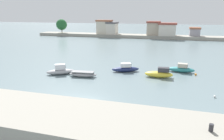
{
  "coord_description": "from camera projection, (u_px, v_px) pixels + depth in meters",
  "views": [
    {
      "loc": [
        9.56,
        -21.88,
        10.57
      ],
      "look_at": [
        -0.32,
        13.28,
        0.65
      ],
      "focal_mm": 33.61,
      "sensor_mm": 36.0,
      "label": 1
    }
  ],
  "objects": [
    {
      "name": "ground_plane",
      "position": [
        85.0,
        103.0,
        25.59
      ],
      "size": [
        400.0,
        400.0,
        0.0
      ],
      "primitive_type": "plane",
      "color": "slate"
    },
    {
      "name": "seawall_embankment",
      "position": [
        52.0,
        123.0,
        18.43
      ],
      "size": [
        96.26,
        6.71,
        2.43
      ],
      "primitive_type": "cube",
      "color": "#9E998C",
      "rests_on": "ground"
    },
    {
      "name": "mooring_bollard",
      "position": [
        211.0,
        128.0,
        14.87
      ],
      "size": [
        0.32,
        0.32,
        0.57
      ],
      "primitive_type": "cylinder",
      "color": "#2D2D33",
      "rests_on": "seawall_embankment"
    },
    {
      "name": "moored_boat_0",
      "position": [
        61.0,
        71.0,
        37.44
      ],
      "size": [
        5.1,
        4.0,
        1.83
      ],
      "rotation": [
        0.0,
        0.0,
        0.54
      ],
      "color": "#9E9EA3",
      "rests_on": "ground"
    },
    {
      "name": "moored_boat_1",
      "position": [
        83.0,
        74.0,
        36.05
      ],
      "size": [
        4.98,
        1.99,
        0.91
      ],
      "rotation": [
        0.0,
        0.0,
        0.1
      ],
      "color": "#9E9EA3",
      "rests_on": "ground"
    },
    {
      "name": "moored_boat_2",
      "position": [
        126.0,
        68.0,
        39.1
      ],
      "size": [
        5.31,
        3.31,
        1.62
      ],
      "rotation": [
        0.0,
        0.0,
        0.38
      ],
      "color": "navy",
      "rests_on": "ground"
    },
    {
      "name": "moored_boat_3",
      "position": [
        159.0,
        74.0,
        35.62
      ],
      "size": [
        4.79,
        1.99,
        1.74
      ],
      "rotation": [
        0.0,
        0.0,
        0.05
      ],
      "color": "yellow",
      "rests_on": "ground"
    },
    {
      "name": "moored_boat_4",
      "position": [
        181.0,
        69.0,
        38.76
      ],
      "size": [
        4.85,
        1.94,
        1.65
      ],
      "rotation": [
        0.0,
        0.0,
        -0.08
      ],
      "color": "teal",
      "rests_on": "ground"
    },
    {
      "name": "mooring_buoy_0",
      "position": [
        196.0,
        74.0,
        36.75
      ],
      "size": [
        0.39,
        0.39,
        0.39
      ],
      "primitive_type": "sphere",
      "color": "orange",
      "rests_on": "ground"
    },
    {
      "name": "mooring_buoy_1",
      "position": [
        215.0,
        96.0,
        27.11
      ],
      "size": [
        0.31,
        0.31,
        0.31
      ],
      "primitive_type": "sphere",
      "color": "white",
      "rests_on": "ground"
    },
    {
      "name": "distant_shoreline",
      "position": [
        149.0,
        32.0,
        91.41
      ],
      "size": [
        105.09,
        7.89,
        8.31
      ],
      "color": "#9E998C",
      "rests_on": "ground"
    }
  ]
}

